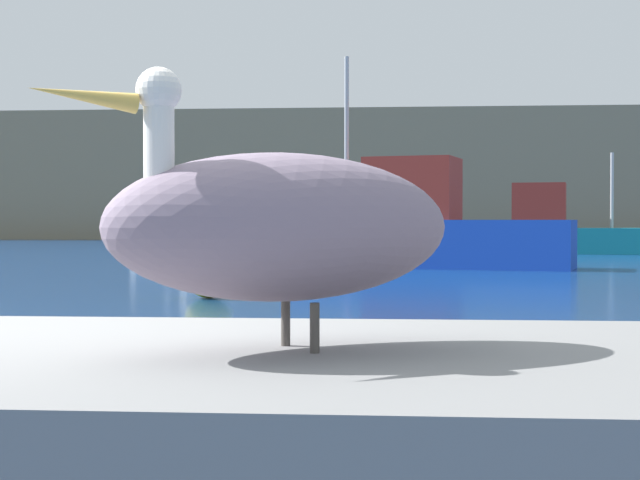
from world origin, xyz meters
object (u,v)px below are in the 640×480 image
Objects in this scene: fishing_boat_blue at (424,229)px; mooring_buoy at (209,274)px; pelican at (281,225)px; fishing_boat_teal at (550,230)px; fishing_boat_white at (215,227)px.

fishing_boat_blue is 10.01× the size of mooring_buoy.
fishing_boat_teal reaches higher than pelican.
mooring_buoy is (-2.63, 12.25, -0.81)m from pelican.
mooring_buoy is at bearing -110.55° from pelican.
fishing_boat_white is 15.27m from fishing_boat_teal.
pelican is 0.17× the size of fishing_boat_blue.
fishing_boat_teal is at bearing 69.16° from mooring_buoy.
fishing_boat_blue is 11.13m from mooring_buoy.
fishing_boat_white reaches higher than mooring_buoy.
fishing_boat_white is (-7.96, 41.01, -0.25)m from pelican.
pelican is 1.73× the size of mooring_buoy.
fishing_boat_white reaches higher than fishing_boat_teal.
pelican is 34.90m from fishing_boat_teal.
fishing_boat_blue reaches higher than mooring_buoy.
fishing_boat_white is 1.02× the size of fishing_boat_blue.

